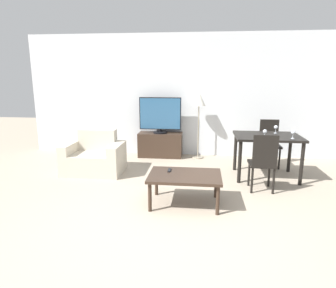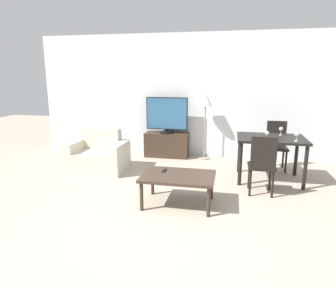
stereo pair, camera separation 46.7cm
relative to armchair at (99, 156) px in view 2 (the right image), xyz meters
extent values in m
plane|color=tan|center=(1.57, -2.07, -0.28)|extent=(18.00, 18.00, 0.00)
cube|color=silver|center=(1.57, 1.52, 1.07)|extent=(7.09, 0.06, 2.70)
cube|color=beige|center=(0.00, -0.04, -0.09)|extent=(0.72, 0.73, 0.38)
cube|color=beige|center=(0.00, 0.23, 0.30)|extent=(0.72, 0.20, 0.40)
cube|color=beige|center=(-0.45, -0.04, 0.00)|extent=(0.18, 0.73, 0.56)
cube|color=beige|center=(0.45, -0.04, 0.00)|extent=(0.18, 0.73, 0.56)
cube|color=#38281E|center=(1.08, 1.25, -0.01)|extent=(0.97, 0.40, 0.54)
cylinder|color=black|center=(1.08, 1.25, 0.28)|extent=(0.32, 0.32, 0.03)
cylinder|color=black|center=(1.08, 1.25, 0.32)|extent=(0.04, 0.04, 0.05)
cube|color=black|center=(1.08, 1.25, 0.70)|extent=(0.92, 0.04, 0.71)
cube|color=#2D5B84|center=(1.08, 1.23, 0.70)|extent=(0.89, 0.01, 0.67)
cube|color=#38281E|center=(1.79, -1.26, 0.14)|extent=(1.01, 0.69, 0.04)
cylinder|color=#38281E|center=(1.33, -1.55, -0.08)|extent=(0.05, 0.05, 0.40)
cylinder|color=#38281E|center=(2.24, -1.55, -0.08)|extent=(0.05, 0.05, 0.40)
cylinder|color=#38281E|center=(1.33, -0.97, -0.08)|extent=(0.05, 0.05, 0.40)
cylinder|color=#38281E|center=(2.24, -0.97, -0.08)|extent=(0.05, 0.05, 0.40)
cube|color=black|center=(3.16, 0.08, 0.47)|extent=(1.13, 0.84, 0.04)
cylinder|color=black|center=(2.66, -0.28, 0.09)|extent=(0.06, 0.06, 0.73)
cylinder|color=black|center=(3.66, -0.28, 0.09)|extent=(0.06, 0.06, 0.73)
cylinder|color=black|center=(2.66, 0.43, 0.09)|extent=(0.06, 0.06, 0.73)
cylinder|color=black|center=(3.66, 0.43, 0.09)|extent=(0.06, 0.06, 0.73)
cube|color=black|center=(2.96, -0.57, 0.15)|extent=(0.40, 0.40, 0.04)
cylinder|color=black|center=(2.80, -0.41, -0.07)|extent=(0.04, 0.04, 0.41)
cylinder|color=black|center=(3.13, -0.41, -0.07)|extent=(0.04, 0.04, 0.41)
cylinder|color=black|center=(2.80, -0.74, -0.07)|extent=(0.04, 0.04, 0.41)
cylinder|color=black|center=(3.13, -0.74, -0.07)|extent=(0.04, 0.04, 0.41)
cube|color=black|center=(2.96, -0.76, 0.41)|extent=(0.37, 0.04, 0.48)
cube|color=black|center=(3.36, 0.72, 0.15)|extent=(0.40, 0.40, 0.04)
cylinder|color=black|center=(3.20, 0.56, -0.07)|extent=(0.04, 0.04, 0.41)
cylinder|color=black|center=(3.52, 0.56, -0.07)|extent=(0.04, 0.04, 0.41)
cylinder|color=black|center=(3.20, 0.89, -0.07)|extent=(0.04, 0.04, 0.41)
cylinder|color=black|center=(3.52, 0.89, -0.07)|extent=(0.04, 0.04, 0.41)
cube|color=black|center=(3.36, 0.91, 0.41)|extent=(0.37, 0.04, 0.48)
cylinder|color=gray|center=(1.93, 1.23, -0.27)|extent=(0.24, 0.24, 0.02)
cylinder|color=gray|center=(1.93, 1.23, 0.32)|extent=(0.02, 0.02, 1.14)
cone|color=white|center=(1.93, 1.23, 1.03)|extent=(0.28, 0.28, 0.29)
cube|color=black|center=(1.55, -1.12, 0.17)|extent=(0.04, 0.15, 0.02)
cylinder|color=silver|center=(3.34, 0.29, 0.49)|extent=(0.06, 0.06, 0.01)
cylinder|color=silver|center=(3.34, 0.29, 0.53)|extent=(0.01, 0.01, 0.07)
sphere|color=silver|center=(3.34, 0.29, 0.60)|extent=(0.07, 0.07, 0.07)
cylinder|color=silver|center=(3.06, -0.16, 0.49)|extent=(0.06, 0.06, 0.01)
cylinder|color=silver|center=(3.06, -0.16, 0.53)|extent=(0.01, 0.01, 0.07)
sphere|color=silver|center=(3.06, -0.16, 0.60)|extent=(0.07, 0.07, 0.07)
cylinder|color=silver|center=(3.51, -0.18, 0.49)|extent=(0.06, 0.06, 0.01)
cylinder|color=silver|center=(3.51, -0.18, 0.53)|extent=(0.01, 0.01, 0.07)
sphere|color=silver|center=(3.51, -0.18, 0.60)|extent=(0.07, 0.07, 0.07)
camera|label=1|loc=(2.01, -5.25, 1.52)|focal=32.00mm
camera|label=2|loc=(2.47, -5.18, 1.52)|focal=32.00mm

